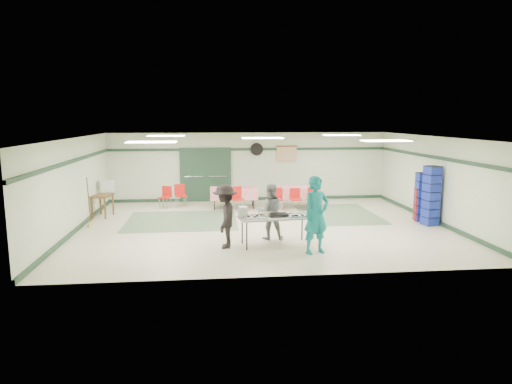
{
  "coord_description": "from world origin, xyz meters",
  "views": [
    {
      "loc": [
        -1.61,
        -13.51,
        3.26
      ],
      "look_at": [
        -0.23,
        -0.3,
        1.11
      ],
      "focal_mm": 32.0,
      "sensor_mm": 36.0,
      "label": 1
    }
  ],
  "objects": [
    {
      "name": "green_patch_b",
      "position": [
        2.8,
        1.5,
        0.0
      ],
      "size": [
        2.5,
        3.5,
        0.01
      ],
      "primitive_type": "cube",
      "color": "#5B7959",
      "rests_on": "floor"
    },
    {
      "name": "baseboard_right",
      "position": [
        5.47,
        0.0,
        0.06
      ],
      "size": [
        0.06,
        9.0,
        0.12
      ],
      "primitive_type": "cube",
      "rotation": [
        0.0,
        0.0,
        1.57
      ],
      "color": "#1F3A28",
      "rests_on": "floor"
    },
    {
      "name": "volunteer_grey",
      "position": [
        0.03,
        -1.49,
        0.76
      ],
      "size": [
        0.76,
        0.6,
        1.53
      ],
      "primitive_type": "imported",
      "rotation": [
        0.0,
        0.0,
        3.11
      ],
      "color": "gray",
      "rests_on": "floor"
    },
    {
      "name": "scroll_banner",
      "position": [
        1.5,
        4.44,
        1.85
      ],
      "size": [
        0.8,
        0.02,
        0.6
      ],
      "primitive_type": "cube",
      "color": "#D6BB85",
      "rests_on": "wall_back"
    },
    {
      "name": "chair_c",
      "position": [
        2.09,
        2.3,
        0.49
      ],
      "size": [
        0.48,
        0.48,
        0.81
      ],
      "rotation": [
        0.0,
        0.0,
        -0.33
      ],
      "color": "red",
      "rests_on": "floor"
    },
    {
      "name": "double_door_left",
      "position": [
        -2.2,
        4.44,
        1.05
      ],
      "size": [
        0.9,
        0.06,
        2.1
      ],
      "primitive_type": "cube",
      "color": "gray",
      "rests_on": "floor"
    },
    {
      "name": "baseboard_left",
      "position": [
        -5.47,
        0.0,
        0.06
      ],
      "size": [
        0.06,
        9.0,
        0.12
      ],
      "primitive_type": "cube",
      "rotation": [
        0.0,
        0.0,
        1.57
      ],
      "color": "#1F3A28",
      "rests_on": "floor"
    },
    {
      "name": "crate_stack_red",
      "position": [
        5.15,
        0.2,
        0.53
      ],
      "size": [
        0.49,
        0.49,
        1.06
      ],
      "primitive_type": "cube",
      "rotation": [
        0.0,
        0.0,
        -0.23
      ],
      "color": "#A0101A",
      "rests_on": "floor"
    },
    {
      "name": "baseboard_back",
      "position": [
        0.0,
        4.47,
        0.06
      ],
      "size": [
        11.0,
        0.06,
        0.12
      ],
      "primitive_type": "cube",
      "color": "#1F3A28",
      "rests_on": "floor"
    },
    {
      "name": "dining_table_b",
      "position": [
        -0.71,
        2.88,
        0.57
      ],
      "size": [
        1.71,
        0.78,
        0.77
      ],
      "rotation": [
        0.0,
        0.0,
        -0.02
      ],
      "color": "red",
      "rests_on": "floor"
    },
    {
      "name": "chair_loose_a",
      "position": [
        -2.67,
        3.35,
        0.52
      ],
      "size": [
        0.49,
        0.49,
        0.85
      ],
      "rotation": [
        0.0,
        0.0,
        0.3
      ],
      "color": "red",
      "rests_on": "floor"
    },
    {
      "name": "door_frame",
      "position": [
        -1.73,
        4.42,
        1.05
      ],
      "size": [
        2.0,
        0.03,
        2.15
      ],
      "primitive_type": "cube",
      "color": "#1F3A28",
      "rests_on": "floor"
    },
    {
      "name": "chair_a",
      "position": [
        1.46,
        2.3,
        0.48
      ],
      "size": [
        0.39,
        0.39,
        0.79
      ],
      "rotation": [
        0.0,
        0.0,
        0.07
      ],
      "color": "red",
      "rests_on": "floor"
    },
    {
      "name": "sheet_tray_mid",
      "position": [
        -0.06,
        -1.97,
        0.77
      ],
      "size": [
        0.6,
        0.48,
        0.02
      ],
      "primitive_type": "cube",
      "rotation": [
        0.0,
        0.0,
        0.11
      ],
      "color": "silver",
      "rests_on": "serving_table"
    },
    {
      "name": "crate_stack_blue_b",
      "position": [
        5.15,
        -0.41,
        0.92
      ],
      "size": [
        0.47,
        0.47,
        1.84
      ],
      "primitive_type": "cube",
      "rotation": [
        0.0,
        0.0,
        0.18
      ],
      "color": "#1B2BA3",
      "rests_on": "floor"
    },
    {
      "name": "wall_back",
      "position": [
        0.0,
        4.5,
        1.35
      ],
      "size": [
        11.0,
        0.0,
        11.0
      ],
      "primitive_type": "plane",
      "rotation": [
        1.57,
        0.0,
        0.0
      ],
      "color": "beige",
      "rests_on": "floor"
    },
    {
      "name": "chair_d",
      "position": [
        -0.64,
        2.31,
        0.54
      ],
      "size": [
        0.49,
        0.49,
        0.88
      ],
      "rotation": [
        0.0,
        0.0,
        0.24
      ],
      "color": "red",
      "rests_on": "floor"
    },
    {
      "name": "trim_left",
      "position": [
        -5.47,
        0.0,
        2.05
      ],
      "size": [
        0.06,
        9.0,
        0.1
      ],
      "primitive_type": "cube",
      "rotation": [
        0.0,
        0.0,
        1.57
      ],
      "color": "#1F3A28",
      "rests_on": "wall_back"
    },
    {
      "name": "chair_loose_b",
      "position": [
        -3.18,
        3.15,
        0.49
      ],
      "size": [
        0.49,
        0.49,
        0.81
      ],
      "rotation": [
        0.0,
        0.0,
        -0.39
      ],
      "color": "red",
      "rests_on": "floor"
    },
    {
      "name": "baking_pan",
      "position": [
        0.16,
        -2.15,
        0.8
      ],
      "size": [
        0.5,
        0.35,
        0.08
      ],
      "primitive_type": "cube",
      "rotation": [
        0.0,
        0.0,
        0.11
      ],
      "color": "black",
      "rests_on": "serving_table"
    },
    {
      "name": "printer_table",
      "position": [
        -5.15,
        1.89,
        0.63
      ],
      "size": [
        0.68,
        0.93,
        0.74
      ],
      "rotation": [
        0.0,
        0.0,
        -0.17
      ],
      "color": "brown",
      "rests_on": "floor"
    },
    {
      "name": "trim_right",
      "position": [
        5.47,
        0.0,
        2.05
      ],
      "size": [
        0.06,
        9.0,
        0.1
      ],
      "primitive_type": "cube",
      "rotation": [
        0.0,
        0.0,
        1.57
      ],
      "color": "#1F3A28",
      "rests_on": "wall_back"
    },
    {
      "name": "volunteer_teal",
      "position": [
        0.96,
        -2.93,
        0.95
      ],
      "size": [
        0.81,
        0.68,
        1.89
      ],
      "primitive_type": "imported",
      "rotation": [
        0.0,
        0.0,
        0.39
      ],
      "color": "teal",
      "rests_on": "floor"
    },
    {
      "name": "double_door_right",
      "position": [
        -1.25,
        4.44,
        1.05
      ],
      "size": [
        0.9,
        0.06,
        2.1
      ],
      "primitive_type": "cube",
      "color": "gray",
      "rests_on": "floor"
    },
    {
      "name": "serving_table",
      "position": [
        0.09,
        -2.13,
        0.72
      ],
      "size": [
        1.97,
        0.98,
        0.76
      ],
      "rotation": [
        0.0,
        0.0,
        0.11
      ],
      "color": "#AFB0AB",
      "rests_on": "floor"
    },
    {
      "name": "trim_back",
      "position": [
        0.0,
        4.47,
        2.05
      ],
      "size": [
        11.0,
        0.06,
        0.1
      ],
      "primitive_type": "cube",
      "color": "#1F3A28",
      "rests_on": "wall_back"
    },
    {
      "name": "crate_stack_blue_a",
      "position": [
        5.15,
        0.14,
        0.78
      ],
      "size": [
        0.44,
        0.44,
        1.56
      ],
      "primitive_type": "cube",
      "rotation": [
        0.0,
        0.0,
        -0.11
      ],
      "color": "#1B2BA3",
      "rests_on": "floor"
    },
    {
      "name": "chair_b",
      "position": [
        0.8,
        2.3,
        0.5
      ],
      "size": [
        0.39,
        0.39,
        0.81
      ],
      "rotation": [
        0.0,
        0.0,
        -0.04
      ],
      "color": "red",
      "rests_on": "floor"
    },
    {
      "name": "wall_right",
      "position": [
        5.5,
        0.0,
        1.35
      ],
      "size": [
        0.0,
        9.0,
        9.0
      ],
      "primitive_type": "plane",
      "rotation": [
        1.57,
        0.0,
        -1.57
      ],
      "color": "beige",
      "rests_on": "floor"
    },
    {
      "name": "wall_fan",
      "position": [
        0.3,
        4.44,
        2.05
      ],
      "size": [
        0.5,
        0.1,
        0.5
      ],
      "primitive_type": "cylinder",
      "rotation": [
        1.57,
        0.0,
        0.0
      ],
      "color": "black",
      "rests_on": "wall_back"
    },
    {
      "name": "sheet_tray_right",
      "position": [
        0.65,
        -2.14,
        0.77
      ],
      "size": [
        0.68,
        0.55,
        0.02
      ],
      "primitive_type": "cube",
      "rotation": [
        0.0,
        0.0,
        0.11
      ],
      "color": "silver",
      "rests_on": "serving_table"
    },
    {
      "name": "floor",
      "position": [
        0.0,
        0.0,
        0.0
      ],
      "size": [
        11.0,
        11.0,
        0.0
      ],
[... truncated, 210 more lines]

